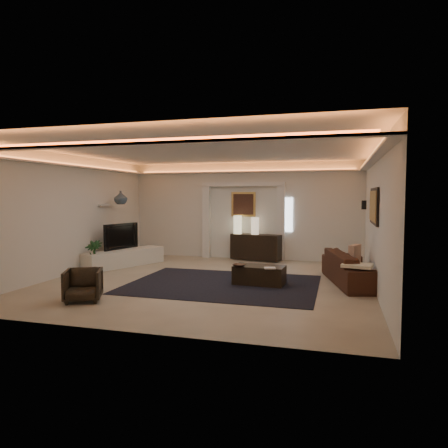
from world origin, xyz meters
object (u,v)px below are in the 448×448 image
(coffee_table, at_px, (259,275))
(armchair, at_px, (83,285))
(sofa, at_px, (354,268))
(console, at_px, (256,247))

(coffee_table, relative_size, armchair, 1.66)
(sofa, distance_m, armchair, 5.58)
(console, bearing_deg, armchair, -99.50)
(sofa, height_order, coffee_table, sofa)
(console, height_order, armchair, console)
(sofa, xyz_separation_m, armchair, (-4.78, -2.86, -0.05))
(sofa, relative_size, armchair, 3.62)
(coffee_table, bearing_deg, armchair, -137.77)
(console, distance_m, coffee_table, 3.30)
(console, height_order, coffee_table, console)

